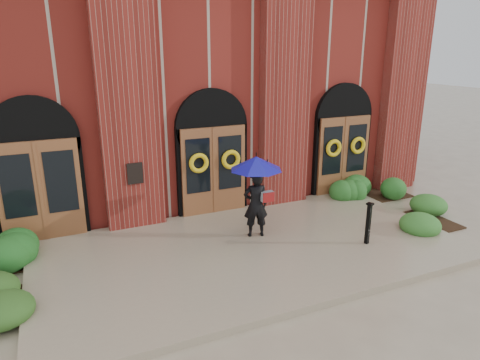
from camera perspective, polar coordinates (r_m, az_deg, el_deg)
ground at (r=10.36m, az=2.04°, el=-10.00°), size 90.00×90.00×0.00m
landing at (r=10.45m, az=1.68°, el=-9.30°), size 10.00×5.30×0.15m
church_building at (r=17.57m, az=-10.87°, el=12.88°), size 16.20×12.53×7.00m
man_with_umbrella at (r=10.50m, az=2.16°, el=-0.14°), size 1.58×1.58×2.08m
metal_post at (r=10.83m, az=16.74°, el=-5.45°), size 0.18×0.18×1.05m
hedge_wall_right at (r=14.67m, az=16.68°, el=-0.98°), size 2.65×1.06×0.68m
hedge_front_left at (r=9.44m, az=-27.83°, el=-13.24°), size 1.51×1.29×0.53m
hedge_front_right at (r=13.04m, az=22.99°, el=-4.19°), size 1.61×1.38×0.57m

